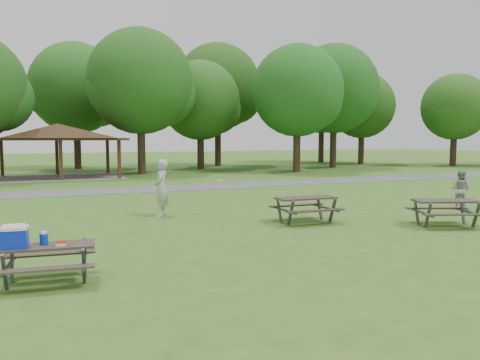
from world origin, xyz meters
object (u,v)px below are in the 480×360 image
object	(u,v)px
picnic_table_near	(37,248)
picnic_table_middle	(306,203)
frisbee_catcher	(460,190)
frisbee_thrower	(161,188)

from	to	relation	value
picnic_table_near	picnic_table_middle	distance (m)	8.88
picnic_table_middle	picnic_table_near	bearing A→B (deg)	-156.46
picnic_table_middle	frisbee_catcher	size ratio (longest dim) A/B	1.34
picnic_table_near	frisbee_catcher	distance (m)	15.54
frisbee_thrower	frisbee_catcher	xyz separation A→B (m)	(11.03, -3.11, -0.24)
picnic_table_near	frisbee_catcher	xyz separation A→B (m)	(15.13, 3.54, 0.07)
frisbee_catcher	picnic_table_middle	bearing A→B (deg)	66.54
frisbee_catcher	frisbee_thrower	bearing A→B (deg)	50.83
picnic_table_near	frisbee_catcher	bearing A→B (deg)	13.17
picnic_table_near	picnic_table_middle	size ratio (longest dim) A/B	0.93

